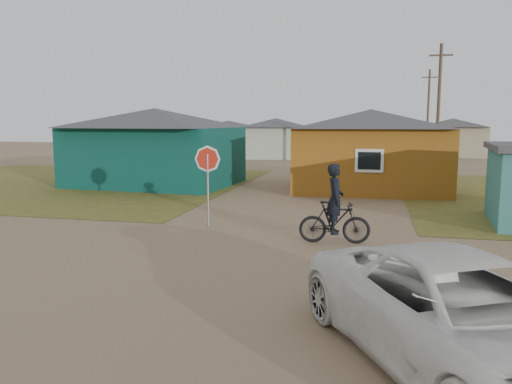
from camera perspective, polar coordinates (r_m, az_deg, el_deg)
ground at (r=11.67m, az=-0.37°, el=-8.47°), size 120.00×120.00×0.00m
grass_nw at (r=29.28m, az=-21.56°, el=1.01°), size 20.00×18.00×0.00m
house_teal at (r=26.82m, az=-11.41°, el=5.22°), size 8.93×7.08×4.00m
house_yellow at (r=24.91m, az=12.90°, el=4.85°), size 7.72×6.76×3.90m
house_pale_west at (r=45.72m, az=2.28°, el=6.25°), size 7.04×6.15×3.60m
house_beige_east at (r=51.43m, az=21.50°, el=5.90°), size 6.95×6.05×3.60m
house_pale_north at (r=59.27m, az=-3.18°, el=6.56°), size 6.28×5.81×3.40m
utility_pole_near at (r=33.12m, az=20.12°, el=9.01°), size 1.40×0.20×8.00m
utility_pole_far at (r=49.13m, az=19.06°, el=8.61°), size 1.40×0.20×8.00m
stop_sign at (r=15.77m, az=-5.55°, el=2.80°), size 0.79×0.35×2.57m
cyclist at (r=13.81m, az=8.99°, el=-2.56°), size 1.98×0.74×2.19m
vehicle at (r=7.35m, az=22.67°, el=-12.90°), size 4.92×6.11×1.55m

